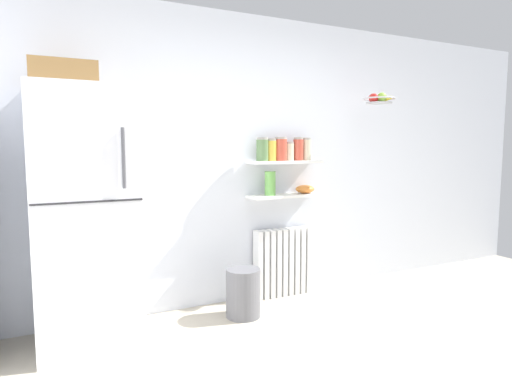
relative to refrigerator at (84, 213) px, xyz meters
name	(u,v)px	position (x,y,z in m)	size (l,w,h in m)	color
ground_plane	(361,366)	(1.55, -1.18, -0.95)	(7.04, 7.04, 0.00)	#B2A893
back_wall	(255,160)	(1.55, 0.37, 0.35)	(7.04, 0.10, 2.60)	silver
refrigerator	(84,213)	(0.00, 0.00, 0.00)	(0.70, 0.68, 1.99)	silver
radiator	(283,262)	(1.78, 0.24, -0.63)	(0.58, 0.12, 0.65)	white
wall_shelf_lower	(285,196)	(1.78, 0.21, 0.01)	(0.71, 0.22, 0.03)	white
wall_shelf_upper	(285,162)	(1.78, 0.21, 0.33)	(0.71, 0.22, 0.03)	white
storage_jar_0	(262,149)	(1.54, 0.21, 0.45)	(0.11, 0.11, 0.21)	#5B7F4C
storage_jar_1	(272,150)	(1.64, 0.21, 0.44)	(0.09, 0.09, 0.20)	yellow
storage_jar_2	(281,149)	(1.73, 0.21, 0.45)	(0.11, 0.11, 0.22)	#C64C38
storage_jar_3	(290,151)	(1.83, 0.21, 0.43)	(0.08, 0.08, 0.18)	beige
storage_jar_4	(298,149)	(1.92, 0.21, 0.45)	(0.10, 0.10, 0.22)	#C64C38
storage_jar_5	(307,149)	(2.02, 0.21, 0.45)	(0.08, 0.08, 0.21)	beige
vase	(270,183)	(1.62, 0.21, 0.14)	(0.10, 0.10, 0.22)	#66A84C
shelf_bowl	(305,189)	(2.00, 0.21, 0.07)	(0.18, 0.18, 0.08)	orange
trash_bin	(243,293)	(1.22, -0.07, -0.75)	(0.29, 0.29, 0.41)	slate
hanging_fruit_basket	(379,99)	(2.65, -0.05, 0.92)	(0.30, 0.30, 0.10)	#B2B2B7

